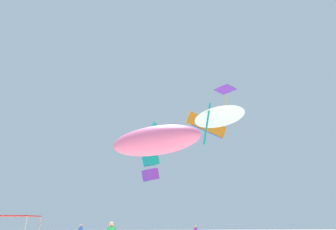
# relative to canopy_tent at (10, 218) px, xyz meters

# --- Properties ---
(canopy_tent) EXTENTS (3.03, 2.61, 2.27)m
(canopy_tent) POSITION_rel_canopy_tent_xyz_m (0.00, 0.00, 0.00)
(canopy_tent) COLOR #B2B2B7
(canopy_tent) RESTS_ON ground
(kite_inflatable_pink) EXTENTS (7.59, 6.27, 2.85)m
(kite_inflatable_pink) POSITION_rel_canopy_tent_xyz_m (9.06, 0.69, 5.45)
(kite_inflatable_pink) COLOR pink
(kite_delta_white) EXTENTS (7.15, 7.16, 4.42)m
(kite_delta_white) POSITION_rel_canopy_tent_xyz_m (15.73, 6.30, 9.92)
(kite_delta_white) COLOR white
(kite_diamond_purple) EXTENTS (3.83, 3.83, 3.77)m
(kite_diamond_purple) POSITION_rel_canopy_tent_xyz_m (21.31, 21.16, 19.55)
(kite_diamond_purple) COLOR purple
(kite_parafoil_orange) EXTENTS (6.00, 1.26, 3.64)m
(kite_parafoil_orange) POSITION_rel_canopy_tent_xyz_m (17.24, 18.20, 12.60)
(kite_parafoil_orange) COLOR orange
(kite_box_teal) EXTENTS (2.21, 2.09, 3.40)m
(kite_box_teal) POSITION_rel_canopy_tent_xyz_m (9.31, 15.01, 5.93)
(kite_box_teal) COLOR teal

